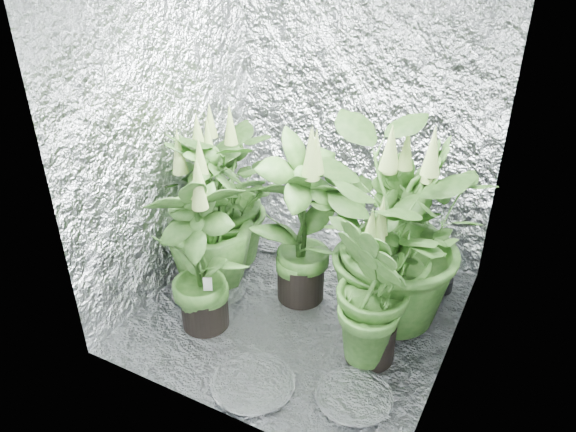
% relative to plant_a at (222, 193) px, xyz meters
% --- Properties ---
extents(ground, '(1.60, 1.60, 0.00)m').
position_rel_plant_a_xyz_m(ground, '(0.64, -0.22, -0.48)').
color(ground, silver).
rests_on(ground, ground).
extents(walls, '(1.62, 1.62, 2.00)m').
position_rel_plant_a_xyz_m(walls, '(0.64, -0.22, 0.52)').
color(walls, silver).
rests_on(walls, ground).
extents(plant_a, '(0.89, 0.89, 1.00)m').
position_rel_plant_a_xyz_m(plant_a, '(0.00, 0.00, 0.00)').
color(plant_a, black).
rests_on(plant_a, ground).
extents(plant_b, '(0.67, 0.67, 1.04)m').
position_rel_plant_a_xyz_m(plant_b, '(0.58, -0.11, 0.01)').
color(plant_b, black).
rests_on(plant_b, ground).
extents(plant_c, '(0.62, 0.62, 0.99)m').
position_rel_plant_a_xyz_m(plant_c, '(1.04, 0.25, -0.03)').
color(plant_c, black).
rests_on(plant_c, ground).
extents(plant_d, '(0.71, 0.71, 0.99)m').
position_rel_plant_a_xyz_m(plant_d, '(0.07, -0.24, -0.02)').
color(plant_d, black).
rests_on(plant_d, ground).
extents(plant_e, '(1.08, 1.08, 1.12)m').
position_rel_plant_a_xyz_m(plant_e, '(1.07, -0.09, 0.06)').
color(plant_e, black).
rests_on(plant_e, ground).
extents(plant_f, '(0.67, 0.67, 0.99)m').
position_rel_plant_a_xyz_m(plant_f, '(0.24, -0.56, -0.02)').
color(plant_f, black).
rests_on(plant_f, ground).
extents(plant_g, '(0.61, 0.61, 0.88)m').
position_rel_plant_a_xyz_m(plant_g, '(1.10, -0.39, -0.07)').
color(plant_g, black).
rests_on(plant_g, ground).
extents(circulation_fan, '(0.14, 0.30, 0.34)m').
position_rel_plant_a_xyz_m(circulation_fan, '(1.25, 0.33, -0.33)').
color(circulation_fan, black).
rests_on(circulation_fan, ground).
extents(plant_label, '(0.05, 0.04, 0.07)m').
position_rel_plant_a_xyz_m(plant_label, '(0.29, -0.59, -0.18)').
color(plant_label, white).
rests_on(plant_label, plant_f).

